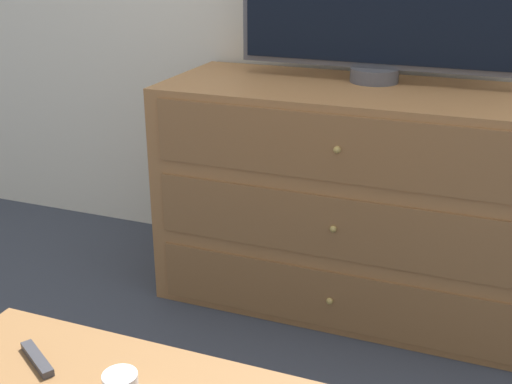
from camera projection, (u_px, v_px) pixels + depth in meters
ground_plane at (384, 263)px, 2.79m from camera, size 12.00×12.00×0.00m
dresser at (353, 198)px, 2.39m from camera, size 1.40×0.59×0.83m
remote_control at (37, 359)px, 1.51m from camera, size 0.14×0.10×0.02m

